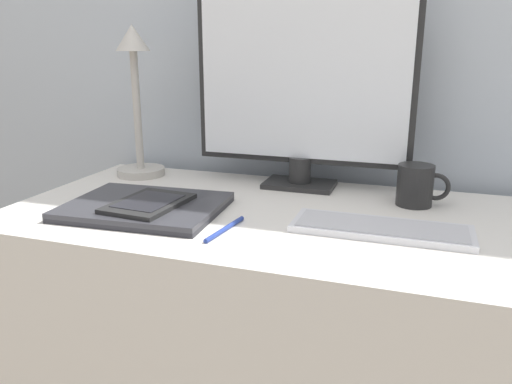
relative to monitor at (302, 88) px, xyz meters
name	(u,v)px	position (x,y,z in m)	size (l,w,h in m)	color
desk	(310,366)	(0.09, -0.21, -0.60)	(1.30, 0.57, 0.71)	silver
monitor	(302,88)	(0.00, 0.00, 0.00)	(0.53, 0.11, 0.46)	#262626
keyboard	(381,228)	(0.22, -0.26, -0.23)	(0.33, 0.12, 0.01)	silver
laptop	(145,207)	(-0.26, -0.30, -0.23)	(0.33, 0.26, 0.02)	#232328
ereader	(149,203)	(-0.24, -0.31, -0.22)	(0.14, 0.19, 0.01)	black
desk_lamp	(136,95)	(-0.44, -0.02, -0.03)	(0.13, 0.13, 0.39)	#BCB7AD
coffee_mug	(416,185)	(0.28, -0.07, -0.20)	(0.11, 0.08, 0.09)	black
pen	(225,229)	(-0.06, -0.35, -0.24)	(0.03, 0.14, 0.01)	navy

